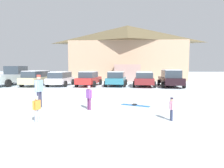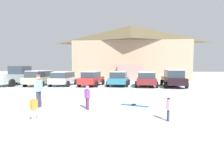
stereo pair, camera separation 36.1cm
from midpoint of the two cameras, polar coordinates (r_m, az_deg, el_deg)
ground at (r=5.99m, az=-12.95°, el=-15.36°), size 160.00×160.00×0.00m
ski_lodge at (r=32.98m, az=5.75°, el=9.02°), size 18.15×9.99×8.72m
parked_beige_suv at (r=23.26m, az=-19.46°, el=1.77°), size 2.16×4.79×1.66m
parked_white_suv at (r=22.40m, az=-13.27°, el=1.68°), size 2.15×4.29×1.54m
parked_red_sedan at (r=21.70m, az=-5.39°, el=1.58°), size 2.35×4.77×1.58m
parked_teal_hatchback at (r=21.57m, az=2.43°, el=1.57°), size 2.34×4.33×1.57m
parked_maroon_van at (r=21.39m, az=10.38°, el=1.61°), size 2.48×4.73×1.56m
parked_black_sedan at (r=21.44m, az=17.62°, el=1.55°), size 2.25×4.73×1.78m
pickup_truck at (r=25.13m, az=-25.58°, el=2.01°), size 2.88×5.79×2.15m
skier_child_in_pink_snowsuit at (r=7.98m, az=17.05°, el=-6.57°), size 0.13×0.33×0.89m
skier_child_in_orange_jacket at (r=8.00m, az=-20.28°, el=-6.24°), size 0.22×0.34×0.99m
skier_child_in_purple_jacket at (r=9.65m, az=-5.99°, el=-3.49°), size 0.33×0.32×1.16m
skier_adult_in_blue_parka at (r=10.77m, az=-19.37°, el=-1.33°), size 0.28×0.62×1.67m
pair_of_skis at (r=10.76m, az=7.31°, el=-6.06°), size 1.56×0.87×0.08m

